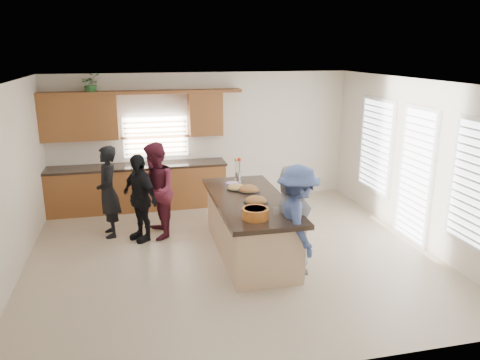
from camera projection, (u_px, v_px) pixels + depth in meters
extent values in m
plane|color=tan|center=(231.00, 254.00, 7.74)|extent=(6.50, 6.50, 0.00)
cube|color=silver|center=(202.00, 138.00, 10.17)|extent=(6.50, 0.02, 2.80)
cube|color=silver|center=(295.00, 249.00, 4.55)|extent=(6.50, 0.02, 2.80)
cube|color=silver|center=(8.00, 186.00, 6.65)|extent=(0.02, 6.00, 2.80)
cube|color=silver|center=(415.00, 162.00, 8.07)|extent=(0.02, 6.00, 2.80)
cube|color=white|center=(230.00, 82.00, 6.98)|extent=(6.50, 6.00, 0.02)
cube|color=brown|center=(138.00, 188.00, 9.83)|extent=(3.65, 0.62, 0.90)
cube|color=black|center=(137.00, 166.00, 9.70)|extent=(3.70, 0.65, 0.05)
cube|color=brown|center=(79.00, 118.00, 9.31)|extent=(1.50, 0.36, 0.90)
cube|color=brown|center=(205.00, 114.00, 9.87)|extent=(0.70, 0.36, 0.90)
cube|color=brown|center=(143.00, 92.00, 9.46)|extent=(4.05, 0.40, 0.06)
cube|color=brown|center=(156.00, 137.00, 9.90)|extent=(1.35, 0.08, 0.85)
cube|color=white|center=(376.00, 145.00, 9.28)|extent=(0.06, 1.10, 1.75)
cube|color=white|center=(415.00, 176.00, 8.03)|extent=(0.06, 0.85, 2.25)
cube|color=white|center=(479.00, 186.00, 6.56)|extent=(0.06, 1.10, 1.75)
cube|color=tan|center=(250.00, 228.00, 7.68)|extent=(1.01, 2.50, 0.88)
cube|color=black|center=(250.00, 201.00, 7.55)|extent=(1.16, 2.70, 0.07)
cube|color=black|center=(250.00, 250.00, 7.79)|extent=(0.93, 2.42, 0.08)
cylinder|color=black|center=(256.00, 202.00, 7.33)|extent=(0.38, 0.38, 0.02)
ellipsoid|color=#A86834|center=(256.00, 201.00, 7.33)|extent=(0.34, 0.34, 0.15)
cylinder|color=black|center=(249.00, 191.00, 7.92)|extent=(0.38, 0.38, 0.02)
ellipsoid|color=#A86834|center=(249.00, 190.00, 7.91)|extent=(0.35, 0.35, 0.16)
cylinder|color=black|center=(236.00, 189.00, 8.02)|extent=(0.33, 0.33, 0.02)
ellipsoid|color=#E2AA60|center=(236.00, 188.00, 8.02)|extent=(0.30, 0.30, 0.14)
cylinder|color=#C76924|center=(255.00, 213.00, 6.63)|extent=(0.38, 0.38, 0.15)
cylinder|color=beige|center=(255.00, 210.00, 6.62)|extent=(0.32, 0.32, 0.04)
cylinder|color=white|center=(276.00, 211.00, 6.84)|extent=(0.09, 0.09, 0.09)
cylinder|color=#BD8CCC|center=(232.00, 184.00, 8.24)|extent=(0.23, 0.23, 0.05)
cylinder|color=silver|center=(238.00, 176.00, 8.61)|extent=(0.11, 0.11, 0.14)
imported|color=#2F7530|center=(91.00, 84.00, 9.20)|extent=(0.42, 0.38, 0.42)
imported|color=black|center=(108.00, 192.00, 8.31)|extent=(0.48, 0.65, 1.65)
imported|color=maroon|center=(156.00, 191.00, 8.23)|extent=(0.70, 0.88, 1.72)
imported|color=black|center=(139.00, 198.00, 8.14)|extent=(0.81, 0.97, 1.56)
imported|color=#3F528A|center=(298.00, 222.00, 6.79)|extent=(0.72, 1.15, 1.70)
imported|color=slate|center=(293.00, 219.00, 6.96)|extent=(0.59, 0.85, 1.67)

